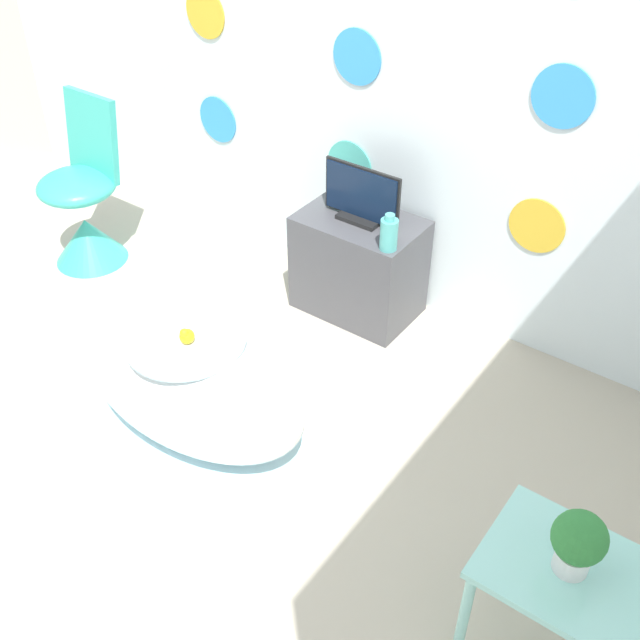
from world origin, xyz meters
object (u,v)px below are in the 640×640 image
at_px(vase, 389,234).
at_px(potted_plant_left, 578,542).
at_px(bathtub, 192,381).
at_px(chair, 85,213).
at_px(tv, 361,198).

distance_m(vase, potted_plant_left, 1.55).
xyz_separation_m(bathtub, vase, (0.32, 0.90, 0.33)).
bearing_deg(chair, vase, 11.76).
height_order(bathtub, chair, chair).
bearing_deg(vase, chair, -168.24).
distance_m(chair, tv, 1.49).
bearing_deg(bathtub, tv, 84.99).
relative_size(tv, vase, 2.31).
bearing_deg(potted_plant_left, tv, 141.62).
bearing_deg(potted_plant_left, chair, 166.71).
bearing_deg(bathtub, vase, 70.63).
distance_m(chair, potted_plant_left, 2.88).
xyz_separation_m(chair, vase, (1.60, 0.33, 0.29)).
relative_size(bathtub, vase, 6.25).
distance_m(tv, vase, 0.26).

